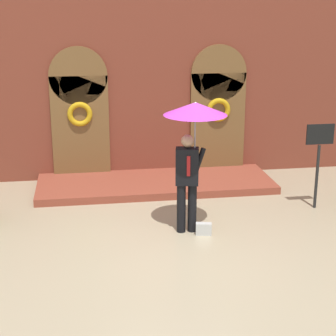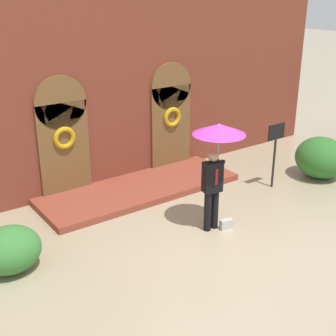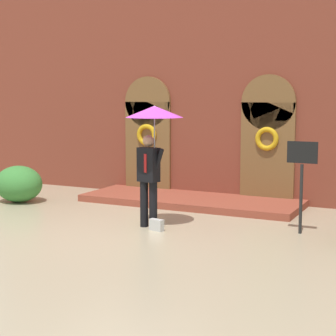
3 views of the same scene
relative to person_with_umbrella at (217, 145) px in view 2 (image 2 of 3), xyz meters
name	(u,v)px [view 2 (image 2 of 3)]	position (x,y,z in m)	size (l,w,h in m)	color
ground_plane	(218,241)	(-0.33, -0.52, -1.91)	(80.00, 80.00, 0.00)	tan
building_facade	(114,81)	(-0.33, 3.64, 0.77)	(14.00, 2.30, 5.60)	brown
person_with_umbrella	(217,145)	(0.00, 0.00, 0.00)	(1.10, 1.10, 2.36)	black
handbag	(226,224)	(0.18, -0.20, -1.80)	(0.28, 0.12, 0.22)	#B7B7B2
sign_post	(275,145)	(2.68, 0.78, -0.75)	(0.56, 0.06, 1.72)	black
shrub_left	(9,250)	(-4.16, 0.95, -1.47)	(1.18, 1.03, 0.88)	#387A33
shrub_right	(321,158)	(4.26, 0.51, -1.35)	(1.36, 1.40, 1.13)	#2D6B28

